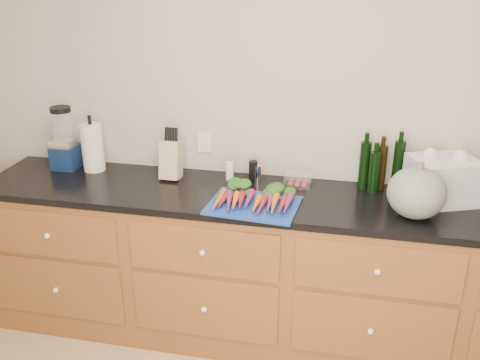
% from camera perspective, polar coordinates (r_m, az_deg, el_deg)
% --- Properties ---
extents(wall_back, '(4.10, 0.05, 2.60)m').
position_cam_1_polar(wall_back, '(3.13, 6.93, 6.55)').
color(wall_back, '#BDB19D').
rests_on(wall_back, ground).
extents(cabinets, '(3.60, 0.64, 0.90)m').
position_cam_1_polar(cabinets, '(3.18, 5.62, -9.97)').
color(cabinets, brown).
rests_on(cabinets, ground).
extents(countertop, '(3.64, 0.62, 0.04)m').
position_cam_1_polar(countertop, '(2.96, 5.97, -2.23)').
color(countertop, black).
rests_on(countertop, cabinets).
extents(cutting_board, '(0.49, 0.39, 0.01)m').
position_cam_1_polar(cutting_board, '(2.83, 1.43, -2.72)').
color(cutting_board, navy).
rests_on(cutting_board, countertop).
extents(carrots, '(0.41, 0.30, 0.06)m').
position_cam_1_polar(carrots, '(2.85, 1.59, -1.84)').
color(carrots, orange).
rests_on(carrots, cutting_board).
extents(squash, '(0.29, 0.29, 0.26)m').
position_cam_1_polar(squash, '(2.81, 18.32, -1.31)').
color(squash, '#5C6B59').
rests_on(squash, countertop).
extents(blender_appliance, '(0.15, 0.15, 0.39)m').
position_cam_1_polar(blender_appliance, '(3.47, -18.24, 3.91)').
color(blender_appliance, '#0F2046').
rests_on(blender_appliance, countertop).
extents(paper_towel, '(0.13, 0.13, 0.29)m').
position_cam_1_polar(paper_towel, '(3.39, -15.45, 3.38)').
color(paper_towel, silver).
rests_on(paper_towel, countertop).
extents(knife_block, '(0.11, 0.11, 0.23)m').
position_cam_1_polar(knife_block, '(3.19, -7.35, 2.17)').
color(knife_block, tan).
rests_on(knife_block, countertop).
extents(grinder_salt, '(0.05, 0.05, 0.11)m').
position_cam_1_polar(grinder_salt, '(3.16, -1.10, 0.97)').
color(grinder_salt, white).
rests_on(grinder_salt, countertop).
extents(grinder_pepper, '(0.05, 0.05, 0.13)m').
position_cam_1_polar(grinder_pepper, '(3.13, 1.41, 0.92)').
color(grinder_pepper, black).
rests_on(grinder_pepper, countertop).
extents(canister_chrome, '(0.05, 0.05, 0.10)m').
position_cam_1_polar(canister_chrome, '(3.13, 1.90, 0.70)').
color(canister_chrome, white).
rests_on(canister_chrome, countertop).
extents(tomato_box, '(0.15, 0.12, 0.07)m').
position_cam_1_polar(tomato_box, '(3.09, 6.19, -0.01)').
color(tomato_box, white).
rests_on(tomato_box, countertop).
extents(bottles, '(0.24, 0.12, 0.29)m').
position_cam_1_polar(bottles, '(3.09, 14.68, 1.28)').
color(bottles, black).
rests_on(bottles, countertop).
extents(grocery_bag, '(0.40, 0.37, 0.24)m').
position_cam_1_polar(grocery_bag, '(3.05, 20.72, -0.01)').
color(grocery_bag, white).
rests_on(grocery_bag, countertop).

